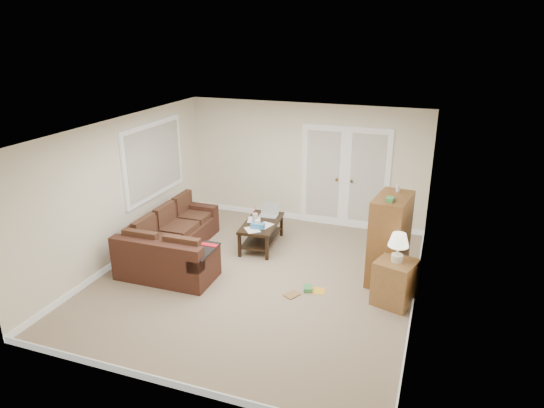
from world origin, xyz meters
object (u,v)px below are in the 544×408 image
at_px(sectional_sofa, 172,245).
at_px(tv_armoire, 389,239).
at_px(coffee_table, 262,232).
at_px(side_cabinet, 395,279).

relative_size(sectional_sofa, tv_armoire, 1.58).
bearing_deg(tv_armoire, coffee_table, 174.65).
relative_size(sectional_sofa, side_cabinet, 2.16).
distance_m(sectional_sofa, tv_armoire, 3.73).
bearing_deg(coffee_table, tv_armoire, -18.10).
bearing_deg(sectional_sofa, tv_armoire, 8.12).
relative_size(sectional_sofa, coffee_table, 1.96).
distance_m(sectional_sofa, coffee_table, 1.70).
height_order(coffee_table, tv_armoire, tv_armoire).
xyz_separation_m(sectional_sofa, coffee_table, (1.27, 1.12, -0.03)).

